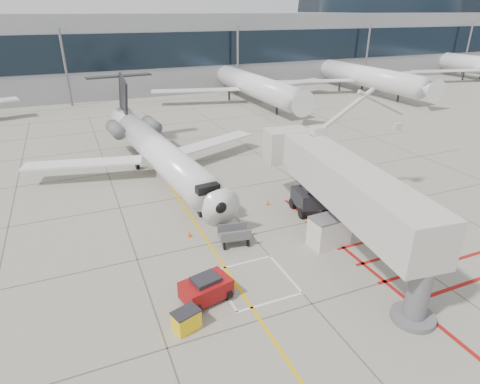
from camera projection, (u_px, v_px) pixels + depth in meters
name	position (u px, v px, depth m)	size (l,w,h in m)	color
ground_plane	(277.00, 265.00, 25.10)	(260.00, 260.00, 0.00)	gray
regional_jet	(166.00, 143.00, 35.01)	(24.12, 30.41, 7.97)	white
jet_bridge	(354.00, 199.00, 24.85)	(9.13, 19.27, 7.71)	beige
pushback_tug	(206.00, 288.00, 21.79)	(2.63, 1.64, 1.53)	maroon
spill_bin	(186.00, 320.00, 19.83)	(1.29, 0.86, 1.11)	yellow
baggage_cart	(234.00, 235.00, 27.07)	(2.09, 1.32, 1.32)	#545459
ground_power_unit	(329.00, 231.00, 26.89)	(2.63, 1.53, 2.08)	silver
cone_nose	(189.00, 234.00, 28.13)	(0.31, 0.31, 0.44)	#E85B0C
cone_side	(267.00, 202.00, 32.72)	(0.31, 0.31, 0.44)	orange
terminal_building	(165.00, 49.00, 84.38)	(180.00, 28.00, 14.00)	gray
terminal_glass_band	(183.00, 50.00, 72.20)	(180.00, 0.10, 6.00)	black
terminal_dome	(393.00, 12.00, 102.88)	(40.00, 28.00, 28.00)	black
bg_aircraft_c	(248.00, 69.00, 67.94)	(32.71, 36.34, 10.90)	silver
bg_aircraft_d	(360.00, 62.00, 76.25)	(33.38, 37.09, 11.13)	silver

